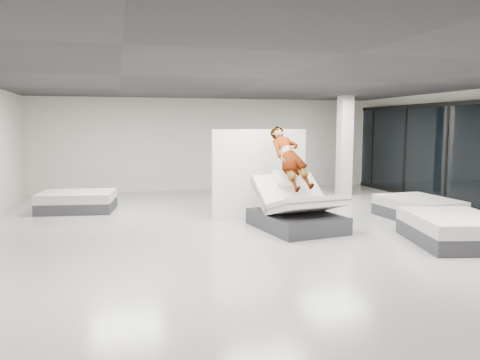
# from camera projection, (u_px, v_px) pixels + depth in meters

# --- Properties ---
(room) EXTENTS (14.00, 14.04, 3.20)m
(room) POSITION_uv_depth(u_px,v_px,m) (271.00, 157.00, 9.76)
(room) COLOR #B3B1A9
(room) RESTS_ON ground
(hero_bed) EXTENTS (1.81, 2.23, 1.26)m
(hero_bed) POSITION_uv_depth(u_px,v_px,m) (296.00, 211.00, 10.20)
(hero_bed) COLOR #313236
(hero_bed) RESTS_ON floor
(person) EXTENTS (0.88, 1.67, 1.49)m
(person) POSITION_uv_depth(u_px,v_px,m) (290.00, 170.00, 10.39)
(person) COLOR slate
(person) RESTS_ON hero_bed
(remote) EXTENTS (0.07, 0.15, 0.08)m
(remote) POSITION_uv_depth(u_px,v_px,m) (306.00, 181.00, 10.18)
(remote) COLOR black
(remote) RESTS_ON person
(divider_panel) EXTENTS (2.39, 0.22, 2.17)m
(divider_panel) POSITION_uv_depth(u_px,v_px,m) (260.00, 174.00, 11.42)
(divider_panel) COLOR white
(divider_panel) RESTS_ON floor
(flat_bed_right_far) EXTENTS (1.47, 1.92, 0.51)m
(flat_bed_right_far) POSITION_uv_depth(u_px,v_px,m) (418.00, 208.00, 11.35)
(flat_bed_right_far) COLOR #313236
(flat_bed_right_far) RESTS_ON floor
(flat_bed_right_near) EXTENTS (1.93, 2.30, 0.55)m
(flat_bed_right_near) POSITION_uv_depth(u_px,v_px,m) (454.00, 229.00, 8.96)
(flat_bed_right_near) COLOR #313236
(flat_bed_right_near) RESTS_ON floor
(flat_bed_left_far) EXTENTS (2.05, 1.64, 0.51)m
(flat_bed_left_far) POSITION_uv_depth(u_px,v_px,m) (77.00, 201.00, 12.39)
(flat_bed_left_far) COLOR #313236
(flat_bed_left_far) RESTS_ON floor
(column) EXTENTS (0.40, 0.40, 3.20)m
(column) POSITION_uv_depth(u_px,v_px,m) (345.00, 146.00, 15.08)
(column) COLOR silver
(column) RESTS_ON floor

